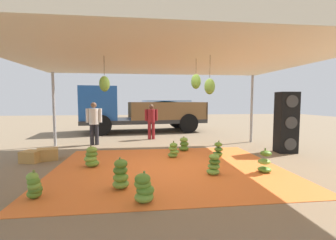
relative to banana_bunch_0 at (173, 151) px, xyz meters
The scene contains 18 objects.
ground_plane 2.02m from the banana_bunch_0, 97.84° to the left, with size 40.00×40.00×0.00m, color #7F6B51.
tarp_orange 1.06m from the banana_bunch_0, 105.28° to the right, with size 5.57×4.56×0.01m, color orange.
tent_canopy 2.70m from the banana_bunch_0, 104.07° to the right, with size 8.00×7.00×2.76m.
banana_bunch_0 is the anchor object (origin of this frame).
banana_bunch_1 2.67m from the banana_bunch_0, 120.14° to the right, with size 0.41×0.43×0.59m.
banana_bunch_2 2.54m from the banana_bunch_0, 41.91° to the right, with size 0.44×0.44×0.57m.
banana_bunch_3 2.30m from the banana_bunch_0, 162.42° to the right, with size 0.48×0.48×0.54m.
banana_bunch_4 3.79m from the banana_bunch_0, 136.67° to the right, with size 0.31×0.31×0.49m.
banana_bunch_5 1.35m from the banana_bunch_0, ahead, with size 0.37×0.40×0.48m.
banana_bunch_6 1.04m from the banana_bunch_0, 61.78° to the left, with size 0.39×0.41×0.48m.
banana_bunch_7 3.10m from the banana_bunch_0, 107.24° to the right, with size 0.41×0.44×0.51m.
banana_bunch_8 1.81m from the banana_bunch_0, 67.84° to the right, with size 0.38×0.40×0.51m.
cargo_truck_main 6.36m from the banana_bunch_0, 99.87° to the left, with size 6.69×3.15×2.40m.
worker_0 3.56m from the banana_bunch_0, 97.75° to the left, with size 0.56×0.34×1.53m.
worker_1 3.67m from the banana_bunch_0, 138.24° to the left, with size 0.59×0.36×1.61m.
speaker_stack 3.80m from the banana_bunch_0, ahead, with size 0.64×0.56×1.95m.
crate_0 3.57m from the banana_bunch_0, behind, with size 0.54×0.42×0.33m, color #B78947.
crate_1 3.90m from the banana_bunch_0, behind, with size 0.47×0.41×0.31m, color #B78947.
Camera 1 is at (-0.70, -5.72, 1.66)m, focal length 25.18 mm.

